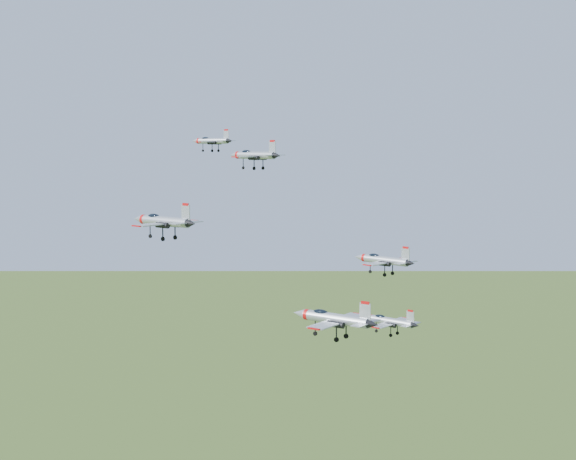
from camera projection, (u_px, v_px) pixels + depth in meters
The scene contains 6 objects.
jet_lead at pixel (211, 141), 159.70m from camera, with size 10.63×8.74×2.85m.
jet_left_high at pixel (254, 155), 132.66m from camera, with size 11.64×9.71×3.11m.
jet_right_high at pixel (163, 221), 118.49m from camera, with size 13.46×11.16×3.60m.
jet_left_low at pixel (383, 260), 134.43m from camera, with size 12.40×10.36×3.32m.
jet_right_low at pixel (333, 318), 111.47m from camera, with size 14.00×11.51×3.75m.
jet_trail at pixel (389, 321), 123.56m from camera, with size 10.55×8.76×2.82m.
Camera 1 is at (76.29, -108.11, 156.33)m, focal length 50.00 mm.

